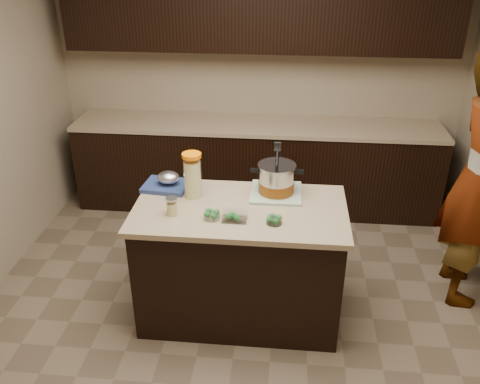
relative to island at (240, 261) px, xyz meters
The scene contains 13 objects.
ground_plane 0.45m from the island, ahead, with size 4.00×4.00×0.00m, color brown.
room_shell 1.26m from the island, ahead, with size 4.04×4.04×2.72m.
back_cabinets 1.81m from the island, 90.00° to the left, with size 3.60×0.63×2.33m.
island is the anchor object (origin of this frame).
dish_towel 0.56m from the island, 43.37° to the left, with size 0.36×0.36×0.02m, color #5F8D5F.
stock_pot 0.65m from the island, 43.35° to the left, with size 0.38×0.28×0.38m.
lemonade_pitcher 0.70m from the island, 159.17° to the left, with size 0.14×0.14×0.33m.
mason_jar 0.68m from the island, 162.91° to the right, with size 0.11×0.11×0.13m.
broccoli_tub_left 0.53m from the island, 135.75° to the right, with size 0.14×0.14×0.05m.
broccoli_tub_right 0.56m from the island, 37.83° to the right, with size 0.11×0.11×0.05m.
broccoli_tub_rect 0.50m from the island, 96.65° to the right, with size 0.16×0.12×0.06m.
blue_tray 0.78m from the island, 156.40° to the left, with size 0.34×0.29×0.12m.
person 1.83m from the island, 14.41° to the left, with size 0.71×0.47×1.94m, color gray.
Camera 1 is at (0.29, -3.01, 2.59)m, focal length 38.00 mm.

